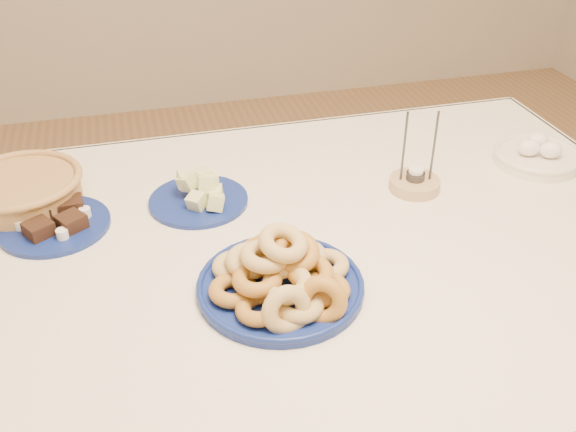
# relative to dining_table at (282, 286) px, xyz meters

# --- Properties ---
(dining_table) EXTENTS (1.71, 1.11, 0.75)m
(dining_table) POSITION_rel_dining_table_xyz_m (0.00, 0.00, 0.00)
(dining_table) COLOR brown
(dining_table) RESTS_ON ground
(donut_platter) EXTENTS (0.31, 0.31, 0.14)m
(donut_platter) POSITION_rel_dining_table_xyz_m (-0.04, -0.14, 0.14)
(donut_platter) COLOR navy
(donut_platter) RESTS_ON dining_table
(melon_plate) EXTENTS (0.26, 0.26, 0.08)m
(melon_plate) POSITION_rel_dining_table_xyz_m (-0.13, 0.20, 0.13)
(melon_plate) COLOR navy
(melon_plate) RESTS_ON dining_table
(brownie_plate) EXTENTS (0.28, 0.28, 0.04)m
(brownie_plate) POSITION_rel_dining_table_xyz_m (-0.44, 0.18, 0.12)
(brownie_plate) COLOR navy
(brownie_plate) RESTS_ON dining_table
(wicker_basket) EXTENTS (0.34, 0.34, 0.07)m
(wicker_basket) POSITION_rel_dining_table_xyz_m (-0.51, 0.29, 0.14)
(wicker_basket) COLOR olive
(wicker_basket) RESTS_ON dining_table
(candle_holder) EXTENTS (0.14, 0.14, 0.19)m
(candle_holder) POSITION_rel_dining_table_xyz_m (0.35, 0.13, 0.12)
(candle_holder) COLOR tan
(candle_holder) RESTS_ON dining_table
(egg_bowl) EXTENTS (0.25, 0.25, 0.07)m
(egg_bowl) POSITION_rel_dining_table_xyz_m (0.68, 0.17, 0.13)
(egg_bowl) COLOR #EFE4CF
(egg_bowl) RESTS_ON dining_table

